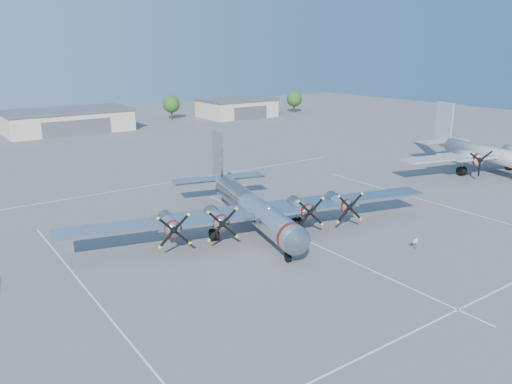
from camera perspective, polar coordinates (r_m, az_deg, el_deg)
ground at (r=55.28m, az=2.73°, el=-4.16°), size 260.00×260.00×0.00m
parking_lines at (r=54.00m, az=3.88°, el=-4.67°), size 60.00×50.08×0.01m
hangar_center at (r=127.91m, az=-20.67°, el=7.66°), size 28.60×14.60×5.40m
hangar_east at (r=147.47m, az=-2.20°, el=9.64°), size 20.60×14.60×5.40m
tree_east at (r=143.73m, az=-9.66°, el=9.87°), size 4.80×4.80×6.64m
tree_far_east at (r=157.57m, az=4.40°, el=10.56°), size 4.80×4.80×6.64m
main_bomber_b29 at (r=54.96m, az=-0.58°, el=-4.26°), size 45.77×36.36×8.94m
twin_engine_east at (r=88.80m, az=24.18°, el=2.20°), size 36.76×30.17×10.19m
info_placard at (r=51.70m, az=17.76°, el=-5.47°), size 0.59×0.07×1.12m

